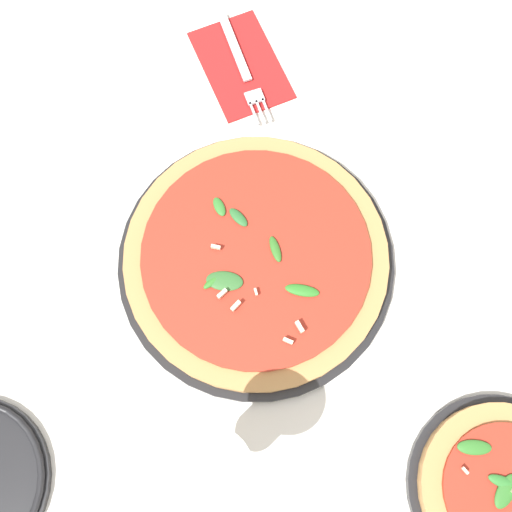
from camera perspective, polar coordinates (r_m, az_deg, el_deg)
name	(u,v)px	position (r m, az deg, el deg)	size (l,w,h in m)	color
ground_plane	(255,269)	(0.75, -0.14, -1.22)	(6.00, 6.00, 0.00)	silver
pizza_arugula_main	(256,259)	(0.74, 0.00, -0.31)	(0.34, 0.34, 0.05)	black
pizza_personal_side	(502,489)	(0.76, 22.39, -19.83)	(0.20, 0.20, 0.05)	black
wine_glass	(209,473)	(0.59, -4.50, -19.95)	(0.09, 0.09, 0.19)	white
napkin	(241,64)	(0.88, -1.46, 17.77)	(0.16, 0.12, 0.01)	#B21E1E
fork	(242,66)	(0.87, -1.32, 17.61)	(0.19, 0.05, 0.00)	silver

